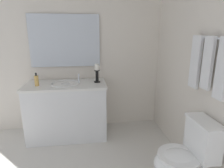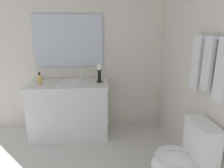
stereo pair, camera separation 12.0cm
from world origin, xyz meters
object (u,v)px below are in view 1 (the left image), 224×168
at_px(towel_near_vanity, 195,62).
at_px(towel_near_corner, 222,69).
at_px(candle_holder_tall, 97,73).
at_px(soap_bottle, 37,80).
at_px(towel_center, 208,63).
at_px(towel_bar, 213,38).
at_px(vanity_cabinet, 67,110).
at_px(sink_basin, 66,86).
at_px(toilet, 185,159).
at_px(mirror, 65,41).

relative_size(towel_near_vanity, towel_near_corner, 1.02).
distance_m(candle_holder_tall, soap_bottle, 0.83).
bearing_deg(towel_center, towel_bar, 90.00).
bearing_deg(soap_bottle, towel_near_corner, 55.21).
bearing_deg(vanity_cabinet, candle_holder_tall, 94.17).
bearing_deg(towel_center, sink_basin, -127.89).
height_order(vanity_cabinet, towel_bar, towel_bar).
relative_size(soap_bottle, toilet, 0.24).
relative_size(mirror, towel_center, 2.11).
xyz_separation_m(vanity_cabinet, candle_holder_tall, (-0.03, 0.45, 0.54)).
bearing_deg(towel_near_vanity, towel_bar, 5.20).
distance_m(candle_holder_tall, towel_near_vanity, 1.35).
height_order(sink_basin, mirror, mirror).
height_order(sink_basin, towel_near_corner, towel_near_corner).
xyz_separation_m(towel_bar, towel_center, (-0.00, -0.02, -0.22)).
relative_size(vanity_cabinet, towel_bar, 1.93).
bearing_deg(toilet, towel_bar, 123.82).
distance_m(mirror, soap_bottle, 0.71).
distance_m(sink_basin, toilet, 1.77).
xyz_separation_m(sink_basin, toilet, (1.24, 1.19, -0.41)).
relative_size(toilet, towel_center, 1.54).
bearing_deg(sink_basin, towel_bar, 52.47).
bearing_deg(candle_holder_tall, towel_center, 40.21).
bearing_deg(soap_bottle, mirror, 131.73).
distance_m(sink_basin, soap_bottle, 0.40).
bearing_deg(mirror, candle_holder_tall, 61.32).
relative_size(sink_basin, towel_near_vanity, 0.76).
bearing_deg(toilet, towel_near_corner, 76.58).
bearing_deg(mirror, towel_center, 45.65).
relative_size(toilet, towel_near_corner, 1.45).
xyz_separation_m(sink_basin, towel_near_corner, (1.29, 1.40, 0.46)).
bearing_deg(toilet, vanity_cabinet, -135.99).
distance_m(toilet, towel_bar, 1.13).
relative_size(mirror, towel_near_vanity, 1.94).
height_order(mirror, towel_center, mirror).
bearing_deg(vanity_cabinet, towel_near_vanity, 57.53).
bearing_deg(towel_bar, mirror, -133.99).
relative_size(towel_bar, towel_near_vanity, 1.13).
xyz_separation_m(vanity_cabinet, mirror, (-0.28, 0.00, 0.98)).
distance_m(vanity_cabinet, candle_holder_tall, 0.71).
relative_size(candle_holder_tall, soap_bottle, 1.48).
height_order(mirror, towel_near_corner, mirror).
bearing_deg(towel_near_corner, towel_center, 180.00).
distance_m(mirror, towel_center, 1.96).
bearing_deg(towel_near_vanity, soap_bottle, -115.26).
distance_m(vanity_cabinet, towel_center, 1.96).
relative_size(sink_basin, mirror, 0.39).
distance_m(candle_holder_tall, towel_near_corner, 1.65).
distance_m(mirror, towel_bar, 1.97).
bearing_deg(toilet, towel_near_vanity, 149.49).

